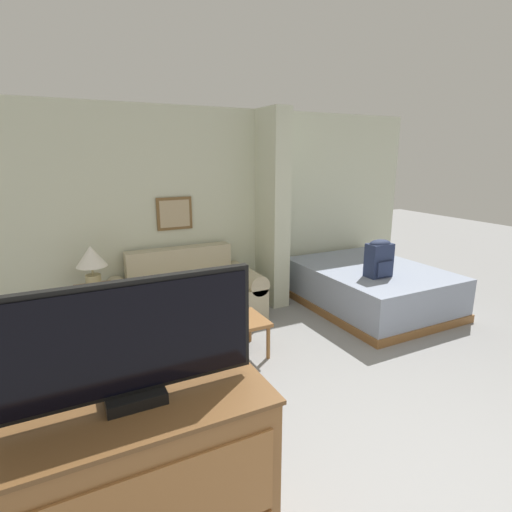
{
  "coord_description": "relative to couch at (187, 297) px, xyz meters",
  "views": [
    {
      "loc": [
        -1.74,
        -1.05,
        2.02
      ],
      "look_at": [
        -0.03,
        2.33,
        1.05
      ],
      "focal_mm": 28.0,
      "sensor_mm": 36.0,
      "label": 1
    }
  ],
  "objects": [
    {
      "name": "wall_back",
      "position": [
        0.4,
        0.48,
        0.98
      ],
      "size": [
        6.71,
        0.16,
        2.6
      ],
      "color": "beige",
      "rests_on": "ground_plane"
    },
    {
      "name": "wall_partition_pillar",
      "position": [
        1.27,
        0.14,
        0.98
      ],
      "size": [
        0.24,
        0.56,
        2.6
      ],
      "color": "beige",
      "rests_on": "ground_plane"
    },
    {
      "name": "couch",
      "position": [
        0.0,
        0.0,
        0.0
      ],
      "size": [
        1.82,
        0.84,
        0.88
      ],
      "color": "#B7AD8E",
      "rests_on": "ground_plane"
    },
    {
      "name": "coffee_table",
      "position": [
        0.09,
        -1.07,
        0.02
      ],
      "size": [
        0.78,
        0.51,
        0.39
      ],
      "color": "brown",
      "rests_on": "ground_plane"
    },
    {
      "name": "side_table",
      "position": [
        -1.05,
        0.04,
        0.16
      ],
      "size": [
        0.41,
        0.41,
        0.58
      ],
      "color": "brown",
      "rests_on": "ground_plane"
    },
    {
      "name": "table_lamp",
      "position": [
        -1.05,
        0.04,
        0.59
      ],
      "size": [
        0.33,
        0.33,
        0.48
      ],
      "color": "tan",
      "rests_on": "side_table"
    },
    {
      "name": "tv_dresser",
      "position": [
        -1.13,
        -3.0,
        0.19
      ],
      "size": [
        1.13,
        0.55,
        1.02
      ],
      "color": "brown",
      "rests_on": "ground_plane"
    },
    {
      "name": "tv",
      "position": [
        -1.13,
        -3.0,
        0.97
      ],
      "size": [
        1.03,
        0.16,
        0.53
      ],
      "color": "black",
      "rests_on": "tv_dresser"
    },
    {
      "name": "bed",
      "position": [
        2.35,
        -0.62,
        -0.04
      ],
      "size": [
        1.57,
        2.02,
        0.55
      ],
      "color": "brown",
      "rests_on": "ground_plane"
    },
    {
      "name": "backpack",
      "position": [
        2.14,
        -0.99,
        0.48
      ],
      "size": [
        0.31,
        0.22,
        0.46
      ],
      "color": "#232D4C",
      "rests_on": "bed"
    }
  ]
}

